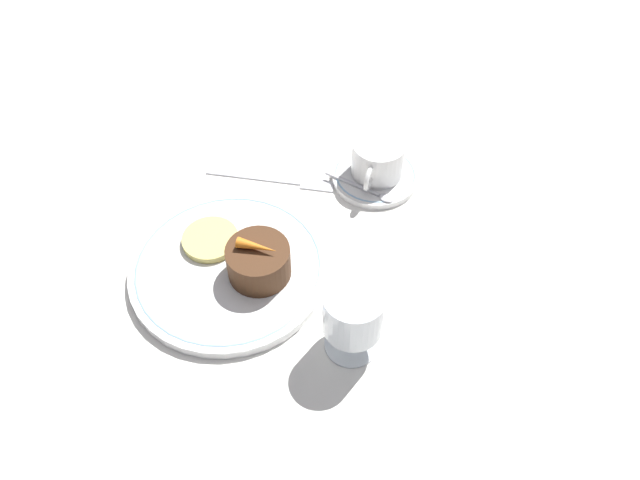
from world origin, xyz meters
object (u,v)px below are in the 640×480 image
coffee_cup (378,158)px  fork (284,180)px  dinner_plate (229,268)px  wine_glass (353,315)px  dessert_cake (259,262)px

coffee_cup → fork: coffee_cup is taller
dinner_plate → fork: bearing=178.1°
wine_glass → dessert_cake: wine_glass is taller
fork → dessert_cake: 0.18m
fork → dessert_cake: dessert_cake is taller
coffee_cup → wine_glass: bearing=10.3°
dessert_cake → coffee_cup: bearing=158.9°
dinner_plate → dessert_cake: dessert_cake is taller
dinner_plate → fork: size_ratio=1.34×
coffee_cup → dessert_cake: bearing=-21.1°
wine_glass → fork: bearing=-142.3°
dinner_plate → fork: 0.18m
coffee_cup → fork: bearing=-66.4°
dinner_plate → dessert_cake: 0.05m
coffee_cup → wine_glass: size_ratio=1.01×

